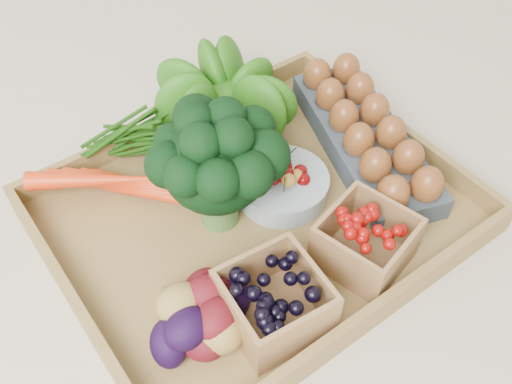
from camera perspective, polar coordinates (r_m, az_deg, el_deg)
ground at (r=0.82m, az=-0.00°, el=-2.78°), size 4.00×4.00×0.00m
tray at (r=0.81m, az=-0.00°, el=-2.45°), size 0.55×0.45×0.01m
carrots at (r=0.83m, az=-11.69°, el=0.40°), size 0.19×0.13×0.04m
lettuce at (r=0.88m, az=-3.35°, el=9.78°), size 0.14×0.14×0.14m
broccoli at (r=0.75m, az=-3.87°, el=0.75°), size 0.18×0.18×0.14m
cherry_bowl at (r=0.82m, az=2.67°, el=0.65°), size 0.13×0.13×0.04m
egg_carton at (r=0.90m, az=10.73°, el=5.03°), size 0.21×0.35×0.04m
potatoes at (r=0.67m, az=-5.85°, el=-11.67°), size 0.16×0.16×0.09m
punnet_blackberry at (r=0.68m, az=1.84°, el=-10.90°), size 0.12×0.12×0.08m
punnet_raspberry at (r=0.75m, az=10.90°, el=-4.85°), size 0.13×0.13×0.07m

